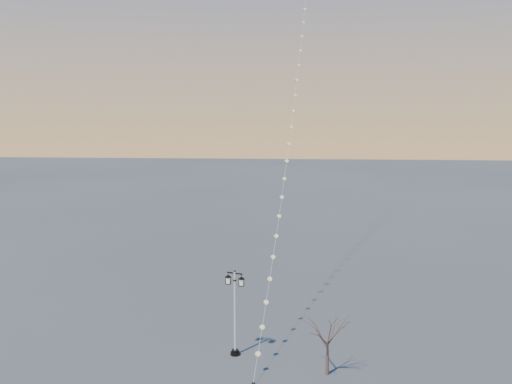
# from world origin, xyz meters

# --- Properties ---
(ground) EXTENTS (300.00, 300.00, 0.00)m
(ground) POSITION_xyz_m (0.00, 0.00, 0.00)
(ground) COLOR #444444
(ground) RESTS_ON ground
(street_lamp) EXTENTS (1.25, 0.74, 5.12)m
(street_lamp) POSITION_xyz_m (0.02, 2.57, 2.84)
(street_lamp) COLOR black
(street_lamp) RESTS_ON ground
(bare_tree) EXTENTS (2.09, 2.09, 3.47)m
(bare_tree) POSITION_xyz_m (5.26, 0.59, 2.41)
(bare_tree) COLOR brown
(bare_tree) RESTS_ON ground
(kite_train) EXTENTS (4.29, 42.25, 38.86)m
(kite_train) POSITION_xyz_m (3.24, 19.81, 19.32)
(kite_train) COLOR black
(kite_train) RESTS_ON ground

